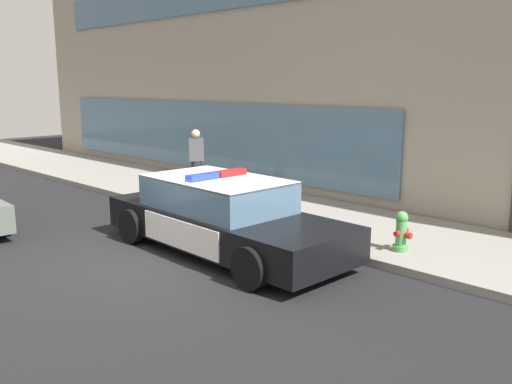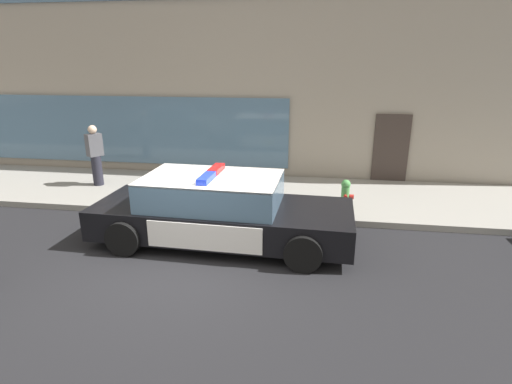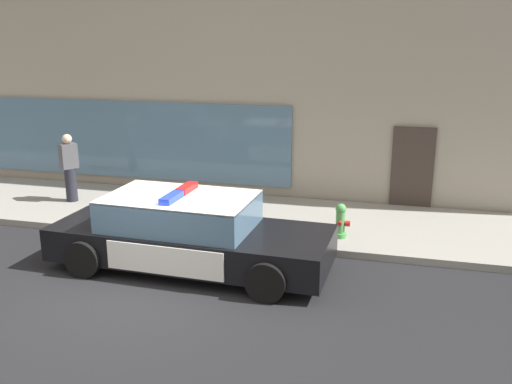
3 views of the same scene
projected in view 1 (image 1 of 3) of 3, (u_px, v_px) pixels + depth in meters
ground at (154, 260)px, 9.67m from camera, size 48.00×48.00×0.00m
sidewalk at (302, 216)px, 12.52m from camera, size 48.00×3.43×0.15m
storefront_building at (349, 56)px, 17.92m from camera, size 24.85×8.38×7.98m
police_cruiser at (222, 216)px, 10.05m from camera, size 5.21×2.23×1.49m
fire_hydrant at (401, 232)px, 9.65m from camera, size 0.34×0.39×0.73m
pedestrian_on_sidewalk at (196, 160)px, 14.93m from camera, size 0.44×0.48×1.71m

